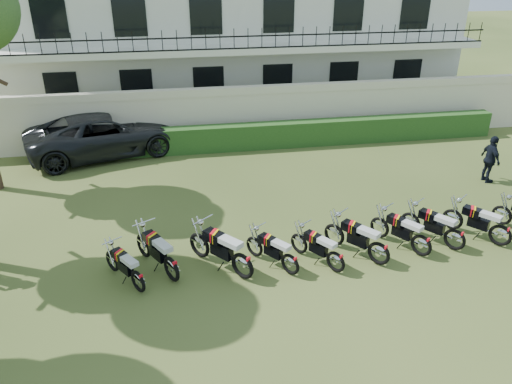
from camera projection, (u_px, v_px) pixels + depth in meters
ground at (299, 242)px, 13.52m from camera, size 100.00×100.00×0.00m
perimeter_wall at (251, 114)px, 20.09m from camera, size 30.00×0.35×2.30m
hedge at (279, 135)px, 19.83m from camera, size 18.00×0.60×1.00m
building at (231, 27)px, 24.24m from camera, size 20.40×9.60×7.40m
motorcycle_0 at (138, 277)px, 11.38m from camera, size 1.03×1.45×0.93m
motorcycle_1 at (171, 264)px, 11.72m from camera, size 1.08×1.78×1.09m
motorcycle_2 at (242, 260)px, 11.80m from camera, size 1.46×1.69×1.16m
motorcycle_3 at (290, 259)px, 12.00m from camera, size 1.11×1.42×0.94m
motorcycle_4 at (336, 257)px, 12.09m from camera, size 1.05×1.47×0.94m
motorcycle_5 at (379, 248)px, 12.35m from camera, size 1.27×1.60×1.06m
motorcycle_6 at (422, 240)px, 12.72m from camera, size 1.09×1.60×1.01m
motorcycle_7 at (456, 235)px, 12.97m from camera, size 1.17×1.58×1.02m
motorcycle_8 at (501, 230)px, 13.15m from camera, size 1.23×1.56×1.04m
suv at (106, 134)px, 18.98m from camera, size 6.32×4.23×1.61m
officer_5 at (490, 159)px, 16.70m from camera, size 0.40×0.95×1.63m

